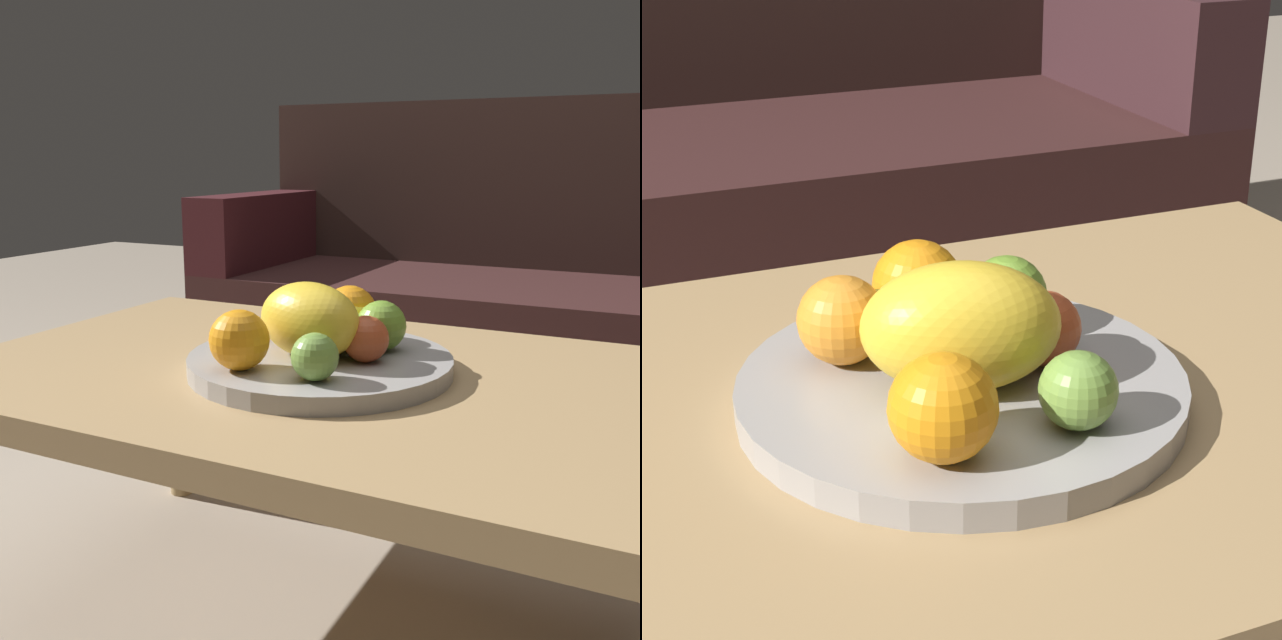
% 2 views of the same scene
% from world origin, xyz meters
% --- Properties ---
extents(coffee_table, '(1.08, 0.68, 0.43)m').
position_xyz_m(coffee_table, '(0.00, 0.00, 0.39)').
color(coffee_table, '#A88557').
rests_on(coffee_table, ground_plane).
extents(couch, '(1.70, 0.70, 0.90)m').
position_xyz_m(couch, '(0.04, 1.16, 0.30)').
color(couch, '#341B1A').
rests_on(couch, ground_plane).
extents(fruit_bowl, '(0.37, 0.37, 0.03)m').
position_xyz_m(fruit_bowl, '(-0.00, -0.02, 0.45)').
color(fruit_bowl, '#9D9996').
rests_on(fruit_bowl, coffee_table).
extents(melon_large_front, '(0.18, 0.15, 0.11)m').
position_xyz_m(melon_large_front, '(-0.01, -0.03, 0.51)').
color(melon_large_front, yellow).
rests_on(melon_large_front, fruit_bowl).
extents(orange_front, '(0.08, 0.08, 0.08)m').
position_xyz_m(orange_front, '(-0.00, 0.09, 0.50)').
color(orange_front, orange).
rests_on(orange_front, fruit_bowl).
extents(orange_left, '(0.08, 0.08, 0.08)m').
position_xyz_m(orange_left, '(-0.06, -0.13, 0.50)').
color(orange_left, orange).
rests_on(orange_left, fruit_bowl).
extents(orange_right, '(0.08, 0.08, 0.08)m').
position_xyz_m(orange_right, '(-0.08, 0.05, 0.50)').
color(orange_right, orange).
rests_on(orange_right, fruit_bowl).
extents(apple_front, '(0.06, 0.06, 0.06)m').
position_xyz_m(apple_front, '(0.07, -0.02, 0.49)').
color(apple_front, '#B34825').
rests_on(apple_front, fruit_bowl).
extents(apple_left, '(0.07, 0.07, 0.07)m').
position_xyz_m(apple_left, '(0.07, 0.04, 0.49)').
color(apple_left, olive).
rests_on(apple_left, fruit_bowl).
extents(apple_right, '(0.06, 0.06, 0.06)m').
position_xyz_m(apple_right, '(0.05, -0.13, 0.49)').
color(apple_right, olive).
rests_on(apple_right, fruit_bowl).
extents(banana_bunch, '(0.16, 0.18, 0.06)m').
position_xyz_m(banana_bunch, '(-0.00, 0.03, 0.49)').
color(banana_bunch, yellow).
rests_on(banana_bunch, fruit_bowl).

